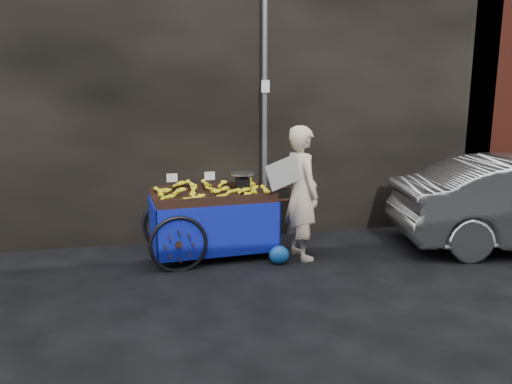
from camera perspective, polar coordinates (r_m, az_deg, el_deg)
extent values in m
plane|color=black|center=(6.68, 1.10, -8.99)|extent=(80.00, 80.00, 0.00)
cube|color=black|center=(8.69, -9.69, 12.43)|extent=(11.00, 2.00, 5.00)
cube|color=#591E14|center=(11.15, 26.65, 11.17)|extent=(3.00, 2.00, 5.00)
cylinder|color=slate|center=(7.60, 0.99, 8.96)|extent=(0.08, 0.08, 4.00)
cube|color=white|center=(7.54, 1.09, 11.98)|extent=(0.12, 0.02, 0.18)
cube|color=black|center=(7.15, -5.05, -0.70)|extent=(1.73, 1.15, 0.06)
cube|color=black|center=(7.60, -5.82, 0.59)|extent=(1.66, 0.16, 0.10)
cube|color=black|center=(6.66, -4.19, -0.95)|extent=(1.66, 0.16, 0.10)
cube|color=black|center=(7.04, 1.55, -4.35)|extent=(0.06, 0.06, 0.83)
cube|color=black|center=(7.81, -0.38, -2.74)|extent=(0.06, 0.06, 0.83)
cylinder|color=black|center=(7.06, 4.37, -0.85)|extent=(0.52, 0.08, 0.04)
cylinder|color=black|center=(7.82, 2.17, 0.41)|extent=(0.52, 0.08, 0.04)
torus|color=black|center=(6.64, -8.84, -5.95)|extent=(0.78, 0.11, 0.78)
torus|color=black|center=(7.71, -10.03, -3.51)|extent=(0.78, 0.11, 0.78)
cylinder|color=black|center=(7.17, -9.48, -4.64)|extent=(0.13, 1.17, 0.05)
cube|color=navy|center=(6.73, -4.06, -4.58)|extent=(1.70, 0.14, 0.71)
cube|color=navy|center=(7.73, -5.82, -2.46)|extent=(1.70, 0.14, 0.71)
cube|color=navy|center=(7.11, -11.68, -3.90)|extent=(0.10, 1.08, 0.71)
cube|color=navy|center=(7.44, 1.37, -2.97)|extent=(0.10, 1.08, 0.71)
cube|color=black|center=(7.27, -1.54, 0.97)|extent=(0.20, 0.16, 0.17)
cylinder|color=silver|center=(7.24, -1.55, 2.10)|extent=(0.38, 0.38, 0.03)
cube|color=white|center=(6.88, -9.58, 1.61)|extent=(0.15, 0.02, 0.11)
cube|color=white|center=(6.96, -5.33, 1.84)|extent=(0.15, 0.02, 0.11)
imported|color=beige|center=(6.98, 5.23, -0.11)|extent=(0.58, 0.76, 1.88)
cube|color=#B2B3AC|center=(6.70, 3.30, 2.25)|extent=(0.58, 0.12, 0.50)
ellipsoid|color=blue|center=(6.91, 2.67, -7.19)|extent=(0.28, 0.22, 0.25)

